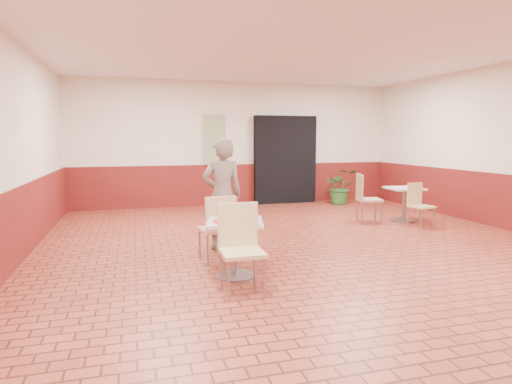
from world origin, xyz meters
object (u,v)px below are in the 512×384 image
object	(u,v)px
chair_second_front	(418,202)
serving_tray	(235,220)
chair_second_left	(365,196)
main_table	(235,239)
customer	(222,194)
ring_donut	(223,216)
chair_main_back	(218,225)
chair_main_front	(240,243)
second_table	(404,198)
potted_plant	(341,186)
long_john_donut	(242,217)
paper_cup	(241,214)

from	to	relation	value
chair_second_front	serving_tray	bearing A→B (deg)	-165.47
chair_second_left	serving_tray	bearing A→B (deg)	142.53
main_table	chair_second_front	bearing A→B (deg)	26.02
customer	ring_donut	xyz separation A→B (m)	(-0.24, -1.21, -0.10)
chair_main_back	chair_second_front	bearing A→B (deg)	-171.22
serving_tray	main_table	bearing A→B (deg)	153.43
main_table	chair_second_left	size ratio (longest dim) A/B	0.72
ring_donut	main_table	bearing A→B (deg)	-39.20
main_table	chair_second_front	size ratio (longest dim) A/B	0.84
chair_main_front	second_table	size ratio (longest dim) A/B	1.43
serving_tray	second_table	distance (m)	4.73
main_table	ring_donut	bearing A→B (deg)	140.80
main_table	customer	xyz separation A→B (m)	(0.12, 1.31, 0.36)
main_table	customer	distance (m)	1.37
potted_plant	chair_second_left	bearing A→B (deg)	-105.47
chair_main_front	chair_second_left	bearing A→B (deg)	43.55
chair_second_left	chair_main_back	bearing A→B (deg)	133.86
main_table	long_john_donut	distance (m)	0.29
chair_second_front	long_john_donut	bearing A→B (deg)	-164.55
customer	serving_tray	distance (m)	1.33
ring_donut	paper_cup	world-z (taller)	paper_cup
potted_plant	chair_main_front	bearing A→B (deg)	-126.19
chair_second_left	potted_plant	bearing A→B (deg)	-1.34
chair_second_left	second_table	bearing A→B (deg)	-80.95
main_table	paper_cup	distance (m)	0.31
serving_tray	chair_second_front	xyz separation A→B (m)	(3.98, 1.94, -0.24)
main_table	chair_main_back	xyz separation A→B (m)	(-0.08, 0.66, 0.04)
chair_main_front	long_john_donut	bearing A→B (deg)	74.22
chair_second_front	potted_plant	bearing A→B (deg)	81.34
main_table	potted_plant	bearing A→B (deg)	51.50
customer	second_table	distance (m)	4.10
customer	potted_plant	size ratio (longest dim) A/B	1.87
chair_main_front	chair_second_left	xyz separation A→B (m)	(3.26, 3.04, -0.00)
chair_main_front	ring_donut	world-z (taller)	chair_main_front
chair_main_back	potted_plant	size ratio (longest dim) A/B	1.02
long_john_donut	paper_cup	world-z (taller)	paper_cup
serving_tray	ring_donut	world-z (taller)	ring_donut
customer	chair_second_left	size ratio (longest dim) A/B	1.73
serving_tray	ring_donut	size ratio (longest dim) A/B	3.91
chair_main_front	customer	bearing A→B (deg)	85.08
main_table	serving_tray	bearing A→B (deg)	-26.57
long_john_donut	second_table	size ratio (longest dim) A/B	0.25
potted_plant	main_table	bearing A→B (deg)	-128.50
serving_tray	potted_plant	xyz separation A→B (m)	(3.84, 4.82, -0.25)
chair_second_front	potted_plant	distance (m)	2.88
customer	chair_second_front	world-z (taller)	customer
ring_donut	chair_second_front	xyz separation A→B (m)	(4.10, 1.84, -0.27)
long_john_donut	chair_second_front	size ratio (longest dim) A/B	0.20
chair_main_front	chair_main_back	xyz separation A→B (m)	(-0.02, 1.17, -0.03)
customer	paper_cup	distance (m)	1.25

